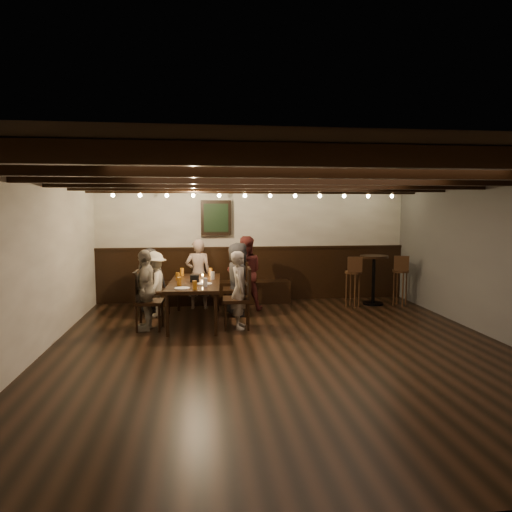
{
  "coord_description": "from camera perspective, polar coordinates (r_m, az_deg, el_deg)",
  "views": [
    {
      "loc": [
        -1.11,
        -6.04,
        1.95
      ],
      "look_at": [
        -0.22,
        1.3,
        1.17
      ],
      "focal_mm": 32.0,
      "sensor_mm": 36.0,
      "label": 1
    }
  ],
  "objects": [
    {
      "name": "chair_left_near",
      "position": [
        8.44,
        -12.33,
        -5.45
      ],
      "size": [
        0.46,
        0.46,
        0.96
      ],
      "rotation": [
        0.0,
        0.0,
        -1.62
      ],
      "color": "black",
      "rests_on": "floor"
    },
    {
      "name": "pint_e",
      "position": [
        7.42,
        -9.58,
        -3.19
      ],
      "size": [
        0.07,
        0.07,
        0.14
      ],
      "primitive_type": "cylinder",
      "color": "#BF7219",
      "rests_on": "dining_table"
    },
    {
      "name": "candle",
      "position": [
        8.14,
        -6.68,
        -2.65
      ],
      "size": [
        0.05,
        0.05,
        0.05
      ],
      "primitive_type": "cylinder",
      "color": "beige",
      "rests_on": "dining_table"
    },
    {
      "name": "pint_a",
      "position": [
        8.55,
        -9.24,
        -1.96
      ],
      "size": [
        0.07,
        0.07,
        0.14
      ],
      "primitive_type": "cylinder",
      "color": "#BF7219",
      "rests_on": "dining_table"
    },
    {
      "name": "pint_d",
      "position": [
        8.03,
        -5.44,
        -2.44
      ],
      "size": [
        0.07,
        0.07,
        0.14
      ],
      "primitive_type": "cylinder",
      "color": "silver",
      "rests_on": "dining_table"
    },
    {
      "name": "high_top_table",
      "position": [
        9.52,
        14.5,
        -1.99
      ],
      "size": [
        0.56,
        0.56,
        1.0
      ],
      "color": "black",
      "rests_on": "floor"
    },
    {
      "name": "pint_b",
      "position": [
        8.47,
        -5.7,
        -1.99
      ],
      "size": [
        0.07,
        0.07,
        0.14
      ],
      "primitive_type": "cylinder",
      "color": "#BF7219",
      "rests_on": "dining_table"
    },
    {
      "name": "person_right_near",
      "position": [
        8.29,
        -2.27,
        -2.91
      ],
      "size": [
        0.45,
        0.67,
        1.33
      ],
      "primitive_type": "imported",
      "rotation": [
        0.0,
        0.0,
        1.52
      ],
      "color": "#232325",
      "rests_on": "floor"
    },
    {
      "name": "chair_left_far",
      "position": [
        7.57,
        -13.32,
        -6.8
      ],
      "size": [
        0.46,
        0.46,
        0.95
      ],
      "rotation": [
        0.0,
        0.0,
        -1.62
      ],
      "color": "black",
      "rests_on": "floor"
    },
    {
      "name": "room",
      "position": [
        8.34,
        -1.19,
        -0.02
      ],
      "size": [
        7.0,
        7.0,
        7.0
      ],
      "color": "black",
      "rests_on": "ground"
    },
    {
      "name": "pint_g",
      "position": [
        7.05,
        -7.67,
        -3.64
      ],
      "size": [
        0.07,
        0.07,
        0.14
      ],
      "primitive_type": "cylinder",
      "color": "#BF7219",
      "rests_on": "dining_table"
    },
    {
      "name": "bar_stool_left",
      "position": [
        9.2,
        12.01,
        -3.96
      ],
      "size": [
        0.32,
        0.34,
        1.01
      ],
      "rotation": [
        0.0,
        0.0,
        -0.11
      ],
      "color": "#372111",
      "rests_on": "floor"
    },
    {
      "name": "condiment_caddy",
      "position": [
        7.79,
        -7.69,
        -2.79
      ],
      "size": [
        0.15,
        0.1,
        0.12
      ],
      "primitive_type": "cube",
      "color": "black",
      "rests_on": "dining_table"
    },
    {
      "name": "person_bench_centre",
      "position": [
        8.89,
        -7.23,
        -2.25
      ],
      "size": [
        0.51,
        0.35,
        1.36
      ],
      "primitive_type": "imported",
      "rotation": [
        0.0,
        0.0,
        3.09
      ],
      "color": "gray",
      "rests_on": "floor"
    },
    {
      "name": "person_left_far",
      "position": [
        7.51,
        -13.61,
        -4.14
      ],
      "size": [
        0.35,
        0.77,
        1.3
      ],
      "primitive_type": "imported",
      "rotation": [
        0.0,
        0.0,
        -1.62
      ],
      "color": "gray",
      "rests_on": "floor"
    },
    {
      "name": "pint_f",
      "position": [
        7.29,
        -6.37,
        -3.3
      ],
      "size": [
        0.07,
        0.07,
        0.14
      ],
      "primitive_type": "cylinder",
      "color": "silver",
      "rests_on": "dining_table"
    },
    {
      "name": "dining_table",
      "position": [
        7.86,
        -7.65,
        -3.58
      ],
      "size": [
        0.94,
        1.92,
        0.7
      ],
      "rotation": [
        0.0,
        0.0,
        -0.05
      ],
      "color": "black",
      "rests_on": "floor"
    },
    {
      "name": "person_bench_right",
      "position": [
        8.73,
        -1.38,
        -2.15
      ],
      "size": [
        0.72,
        0.57,
        1.42
      ],
      "primitive_type": "imported",
      "rotation": [
        0.0,
        0.0,
        3.09
      ],
      "color": "maroon",
      "rests_on": "floor"
    },
    {
      "name": "bar_stool_right",
      "position": [
        9.61,
        17.56,
        -3.69
      ],
      "size": [
        0.35,
        0.36,
        1.01
      ],
      "rotation": [
        0.0,
        0.0,
        -0.35
      ],
      "color": "#372111",
      "rests_on": "floor"
    },
    {
      "name": "chair_right_far",
      "position": [
        7.47,
        -2.27,
        -6.73
      ],
      "size": [
        0.47,
        0.47,
        0.99
      ],
      "rotation": [
        0.0,
        0.0,
        1.52
      ],
      "color": "black",
      "rests_on": "floor"
    },
    {
      "name": "person_right_far",
      "position": [
        7.41,
        -2.06,
        -4.25
      ],
      "size": [
        0.32,
        0.47,
        1.26
      ],
      "primitive_type": "imported",
      "rotation": [
        0.0,
        0.0,
        1.52
      ],
      "color": "gray",
      "rests_on": "floor"
    },
    {
      "name": "person_bench_left",
      "position": [
        8.85,
        -13.11,
        -2.9
      ],
      "size": [
        0.61,
        0.41,
        1.21
      ],
      "primitive_type": "imported",
      "rotation": [
        0.0,
        0.0,
        3.09
      ],
      "color": "#262629",
      "rests_on": "floor"
    },
    {
      "name": "person_left_near",
      "position": [
        8.39,
        -12.58,
        -3.45
      ],
      "size": [
        0.48,
        0.78,
        1.18
      ],
      "primitive_type": "imported",
      "rotation": [
        0.0,
        0.0,
        -1.62
      ],
      "color": "#B9B29C",
      "rests_on": "floor"
    },
    {
      "name": "pint_c",
      "position": [
        7.96,
        -9.78,
        -2.56
      ],
      "size": [
        0.07,
        0.07,
        0.14
      ],
      "primitive_type": "cylinder",
      "color": "#BF7219",
      "rests_on": "dining_table"
    },
    {
      "name": "plate_far",
      "position": [
        7.55,
        -6.44,
        -3.47
      ],
      "size": [
        0.24,
        0.24,
        0.01
      ],
      "primitive_type": "cylinder",
      "color": "white",
      "rests_on": "dining_table"
    },
    {
      "name": "chair_right_near",
      "position": [
        8.35,
        -2.46,
        -5.37
      ],
      "size": [
        0.47,
        0.47,
        0.99
      ],
      "rotation": [
        0.0,
        0.0,
        1.52
      ],
      "color": "black",
      "rests_on": "floor"
    },
    {
      "name": "plate_near",
      "position": [
        7.17,
        -9.21,
        -4.0
      ],
      "size": [
        0.24,
        0.24,
        0.01
      ],
      "primitive_type": "cylinder",
      "color": "white",
      "rests_on": "dining_table"
    }
  ]
}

